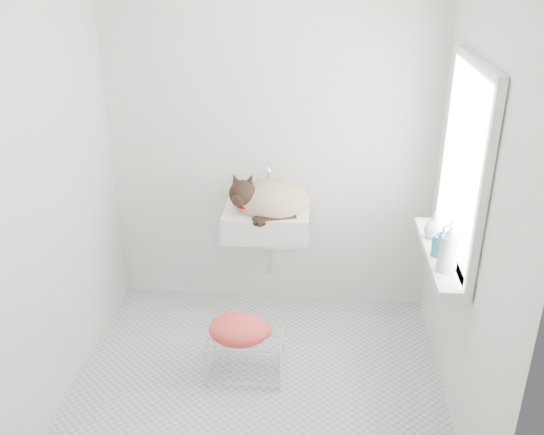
# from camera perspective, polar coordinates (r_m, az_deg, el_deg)

# --- Properties ---
(floor) EXTENTS (2.20, 2.00, 0.02)m
(floor) POSITION_cam_1_polar(r_m,az_deg,el_deg) (3.69, -1.44, -15.83)
(floor) COLOR silver
(floor) RESTS_ON ground
(back_wall) EXTENTS (2.20, 0.02, 2.50)m
(back_wall) POSITION_cam_1_polar(r_m,az_deg,el_deg) (3.97, -0.11, 7.92)
(back_wall) COLOR silver
(back_wall) RESTS_ON ground
(right_wall) EXTENTS (0.02, 2.00, 2.50)m
(right_wall) POSITION_cam_1_polar(r_m,az_deg,el_deg) (3.11, 18.90, 1.67)
(right_wall) COLOR silver
(right_wall) RESTS_ON ground
(left_wall) EXTENTS (0.02, 2.00, 2.50)m
(left_wall) POSITION_cam_1_polar(r_m,az_deg,el_deg) (3.33, -20.90, 2.86)
(left_wall) COLOR silver
(left_wall) RESTS_ON ground
(window_glass) EXTENTS (0.01, 0.80, 1.00)m
(window_glass) POSITION_cam_1_polar(r_m,az_deg,el_deg) (3.25, 18.12, 4.69)
(window_glass) COLOR white
(window_glass) RESTS_ON right_wall
(window_frame) EXTENTS (0.04, 0.90, 1.10)m
(window_frame) POSITION_cam_1_polar(r_m,az_deg,el_deg) (3.25, 17.86, 4.70)
(window_frame) COLOR white
(window_frame) RESTS_ON right_wall
(windowsill) EXTENTS (0.16, 0.88, 0.04)m
(windowsill) POSITION_cam_1_polar(r_m,az_deg,el_deg) (3.44, 15.77, -3.39)
(windowsill) COLOR white
(windowsill) RESTS_ON right_wall
(sink) EXTENTS (0.55, 0.48, 0.22)m
(sink) POSITION_cam_1_polar(r_m,az_deg,el_deg) (3.86, -0.45, 1.11)
(sink) COLOR white
(sink) RESTS_ON back_wall
(faucet) EXTENTS (0.20, 0.14, 0.20)m
(faucet) POSITION_cam_1_polar(r_m,az_deg,el_deg) (3.97, -0.23, 4.00)
(faucet) COLOR silver
(faucet) RESTS_ON sink
(cat) EXTENTS (0.51, 0.42, 0.32)m
(cat) POSITION_cam_1_polar(r_m,az_deg,el_deg) (3.83, -0.32, 1.57)
(cat) COLOR tan
(cat) RESTS_ON sink
(wire_rack) EXTENTS (0.44, 0.31, 0.27)m
(wire_rack) POSITION_cam_1_polar(r_m,az_deg,el_deg) (3.70, -2.58, -12.77)
(wire_rack) COLOR silver
(wire_rack) RESTS_ON floor
(towel) EXTENTS (0.38, 0.28, 0.15)m
(towel) POSITION_cam_1_polar(r_m,az_deg,el_deg) (3.58, -3.23, -11.26)
(towel) COLOR #D04F26
(towel) RESTS_ON wire_rack
(bottle_a) EXTENTS (0.12, 0.12, 0.23)m
(bottle_a) POSITION_cam_1_polar(r_m,az_deg,el_deg) (3.25, 16.28, -4.86)
(bottle_a) COLOR silver
(bottle_a) RESTS_ON windowsill
(bottle_b) EXTENTS (0.11, 0.11, 0.18)m
(bottle_b) POSITION_cam_1_polar(r_m,az_deg,el_deg) (3.38, 15.81, -3.55)
(bottle_b) COLOR #1F6B89
(bottle_b) RESTS_ON windowsill
(bottle_c) EXTENTS (0.17, 0.17, 0.15)m
(bottle_c) POSITION_cam_1_polar(r_m,az_deg,el_deg) (3.58, 15.20, -1.84)
(bottle_c) COLOR silver
(bottle_c) RESTS_ON windowsill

